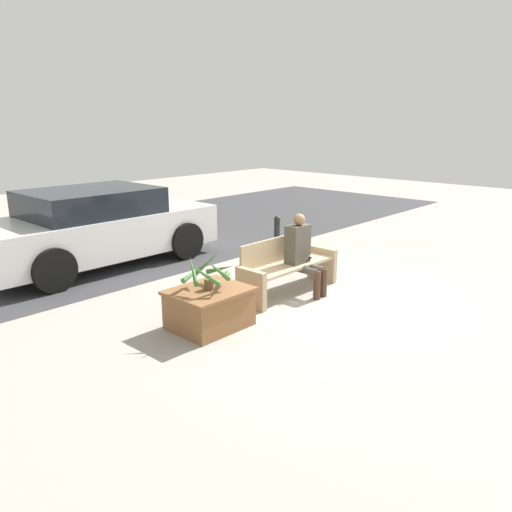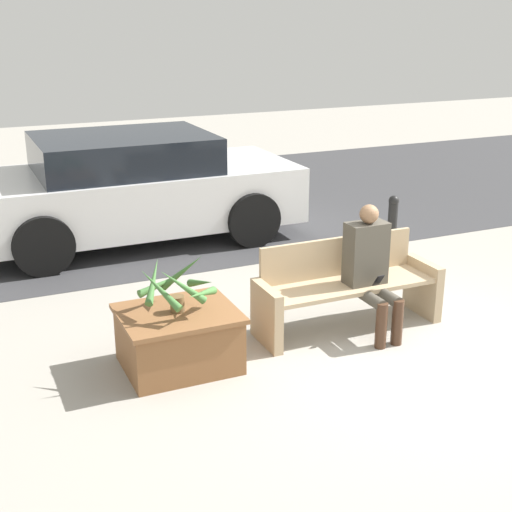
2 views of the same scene
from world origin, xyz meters
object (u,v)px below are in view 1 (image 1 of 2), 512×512
object	(u,v)px
bench	(287,267)
parked_car	(97,227)
person_seated	(302,251)
planter_box	(209,307)
potted_plant	(209,272)
bollard_post	(277,235)

from	to	relation	value
bench	parked_car	bearing A→B (deg)	108.06
person_seated	parked_car	world-z (taller)	parked_car
bench	parked_car	size ratio (longest dim) A/B	0.43
planter_box	parked_car	distance (m)	3.72
planter_box	potted_plant	world-z (taller)	potted_plant
person_seated	potted_plant	xyz separation A→B (m)	(-1.84, 0.05, 0.07)
planter_box	potted_plant	bearing A→B (deg)	26.74
parked_car	potted_plant	bearing A→B (deg)	-98.77
planter_box	bollard_post	xyz separation A→B (m)	(3.26, 1.65, 0.14)
person_seated	planter_box	distance (m)	1.89
planter_box	bollard_post	distance (m)	3.66
bollard_post	potted_plant	bearing A→B (deg)	-153.19
potted_plant	bollard_post	xyz separation A→B (m)	(3.25, 1.64, -0.32)
planter_box	person_seated	bearing A→B (deg)	-1.38
potted_plant	bollard_post	world-z (taller)	potted_plant
potted_plant	planter_box	bearing A→B (deg)	-153.26
planter_box	bollard_post	bearing A→B (deg)	26.81
bench	potted_plant	world-z (taller)	potted_plant
potted_plant	parked_car	bearing A→B (deg)	81.23
parked_car	bollard_post	bearing A→B (deg)	-36.55
bench	planter_box	distance (m)	1.73
bench	potted_plant	distance (m)	1.74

